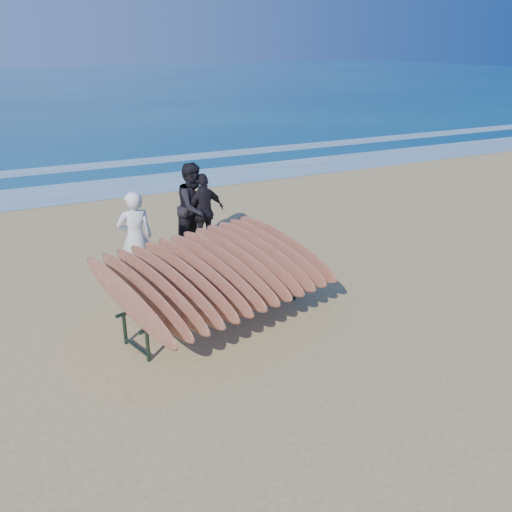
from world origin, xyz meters
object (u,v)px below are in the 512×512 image
object	(u,v)px
person_dark_a	(194,207)
person_dark_b	(204,212)
person_white	(135,238)
surfboard_rack	(215,272)

from	to	relation	value
person_dark_a	person_dark_b	bearing A→B (deg)	-41.33
person_white	person_dark_b	size ratio (longest dim) A/B	1.05
surfboard_rack	person_dark_a	size ratio (longest dim) A/B	1.95
person_white	person_dark_a	size ratio (longest dim) A/B	0.92
person_dark_a	surfboard_rack	bearing A→B (deg)	-134.91
surfboard_rack	person_dark_a	bearing A→B (deg)	59.89
person_white	person_dark_b	distance (m)	2.08
surfboard_rack	person_dark_a	world-z (taller)	person_dark_a
person_white	person_dark_a	world-z (taller)	person_dark_a
person_white	person_dark_a	xyz separation A→B (m)	(1.57, 1.13, 0.08)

